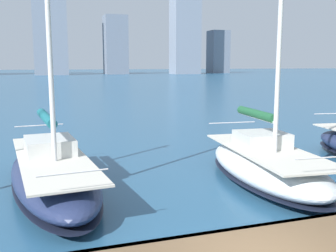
{
  "coord_description": "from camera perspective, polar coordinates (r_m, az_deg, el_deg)",
  "views": [
    {
      "loc": [
        3.94,
        6.23,
        4.33
      ],
      "look_at": [
        -0.33,
        -6.44,
        2.2
      ],
      "focal_mm": 42.0,
      "sensor_mm": 36.0,
      "label": 1
    }
  ],
  "objects": [
    {
      "name": "sailboat_teal",
      "position": [
        13.94,
        -16.39,
        -6.32
      ],
      "size": [
        3.39,
        9.04,
        12.86
      ],
      "color": "navy",
      "rests_on": "ground"
    },
    {
      "name": "sailboat_forest",
      "position": [
        14.87,
        14.05,
        -5.33
      ],
      "size": [
        3.57,
        7.67,
        10.15
      ],
      "color": "silver",
      "rests_on": "ground"
    },
    {
      "name": "city_skyline",
      "position": [
        164.08,
        -18.61,
        12.71
      ],
      "size": [
        167.39,
        18.08,
        40.22
      ],
      "color": "slate",
      "rests_on": "ground"
    }
  ]
}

